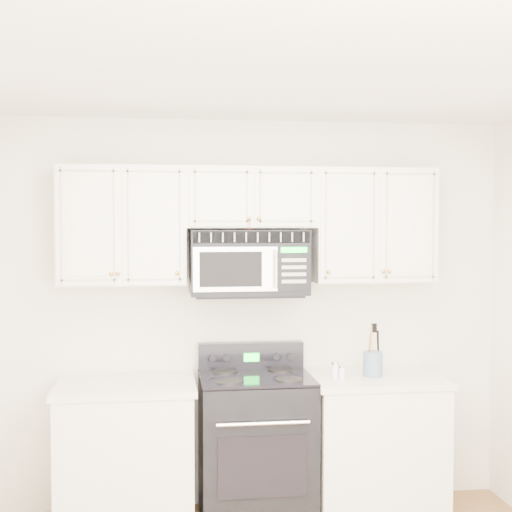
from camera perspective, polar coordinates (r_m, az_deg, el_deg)
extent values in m
cube|color=silver|center=(3.15, 3.24, 15.30)|extent=(3.50, 3.50, 0.01)
cube|color=silver|center=(4.84, -0.71, -4.59)|extent=(3.50, 0.01, 2.60)
cube|color=silver|center=(4.70, -10.33, -15.64)|extent=(0.82, 0.63, 0.88)
cube|color=silver|center=(4.57, -10.37, -10.15)|extent=(0.86, 0.65, 0.04)
cube|color=silver|center=(4.89, 9.44, -14.89)|extent=(0.82, 0.63, 0.88)
cube|color=silver|center=(4.77, 9.48, -9.61)|extent=(0.86, 0.65, 0.04)
cube|color=black|center=(5.06, 9.27, -18.98)|extent=(0.82, 0.55, 0.10)
cube|color=black|center=(4.73, -0.01, -15.19)|extent=(0.71, 0.61, 0.92)
cube|color=black|center=(4.45, 0.54, -16.52)|extent=(0.54, 0.01, 0.37)
cylinder|color=silver|center=(4.34, 0.59, -13.26)|extent=(0.56, 0.02, 0.02)
cube|color=black|center=(4.61, -0.01, -9.69)|extent=(0.71, 0.61, 0.02)
cube|color=black|center=(4.85, -0.42, -8.01)|extent=(0.71, 0.08, 0.19)
cube|color=#09DE23|center=(4.81, -0.36, -8.11)|extent=(0.10, 0.00, 0.06)
cube|color=silver|center=(4.61, -10.63, 2.41)|extent=(0.80, 0.33, 0.75)
cube|color=silver|center=(4.81, 9.27, 2.43)|extent=(0.80, 0.33, 0.75)
cube|color=silver|center=(4.65, -0.47, 4.68)|extent=(0.84, 0.33, 0.39)
sphere|color=#BF8536|center=(4.44, -10.99, -1.41)|extent=(0.03, 0.03, 0.03)
sphere|color=#BF8536|center=(4.43, -6.33, -1.38)|extent=(0.03, 0.03, 0.03)
sphere|color=#BF8536|center=(4.55, 5.84, -1.27)|extent=(0.03, 0.03, 0.03)
sphere|color=#BF8536|center=(4.65, 10.15, -1.22)|extent=(0.03, 0.03, 0.03)
sphere|color=#BF8536|center=(4.45, -0.55, 3.03)|extent=(0.03, 0.03, 0.03)
sphere|color=#BF8536|center=(4.46, 0.22, 3.03)|extent=(0.03, 0.03, 0.03)
cylinder|color=red|center=(4.45, -0.51, 2.34)|extent=(0.00, 0.00, 0.11)
sphere|color=#BF8536|center=(4.45, -0.51, 1.59)|extent=(0.04, 0.04, 0.04)
cube|color=black|center=(4.62, -0.62, -0.48)|extent=(0.75, 0.38, 0.42)
cube|color=#ACA999|center=(4.44, -0.34, 1.51)|extent=(0.73, 0.01, 0.07)
cube|color=silver|center=(4.42, -1.65, -1.07)|extent=(0.53, 0.01, 0.28)
cube|color=black|center=(4.41, -2.02, -1.07)|extent=(0.39, 0.01, 0.22)
cube|color=black|center=(4.48, 3.04, -1.03)|extent=(0.21, 0.01, 0.28)
cube|color=#09DE23|center=(4.46, 3.06, 0.50)|extent=(0.17, 0.00, 0.03)
cylinder|color=silver|center=(4.42, 1.62, -1.07)|extent=(0.02, 0.02, 0.24)
cylinder|color=slate|center=(4.72, 9.33, -8.52)|extent=(0.13, 0.13, 0.16)
cylinder|color=#A2724D|center=(4.71, 9.75, -7.56)|extent=(0.01, 0.01, 0.28)
cylinder|color=black|center=(4.73, 9.03, -7.40)|extent=(0.01, 0.01, 0.30)
cylinder|color=#A2724D|center=(4.67, 9.25, -7.40)|extent=(0.01, 0.01, 0.32)
cylinder|color=black|center=(4.71, 9.75, -7.56)|extent=(0.01, 0.01, 0.28)
cylinder|color=#A2724D|center=(4.73, 9.02, -7.40)|extent=(0.01, 0.01, 0.30)
cylinder|color=silver|center=(4.58, 6.90, -9.36)|extent=(0.04, 0.04, 0.08)
cylinder|color=silver|center=(4.57, 6.90, -8.79)|extent=(0.04, 0.04, 0.01)
cylinder|color=silver|center=(4.60, 6.35, -9.20)|extent=(0.04, 0.04, 0.09)
cylinder|color=silver|center=(4.59, 6.35, -8.51)|extent=(0.05, 0.05, 0.02)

